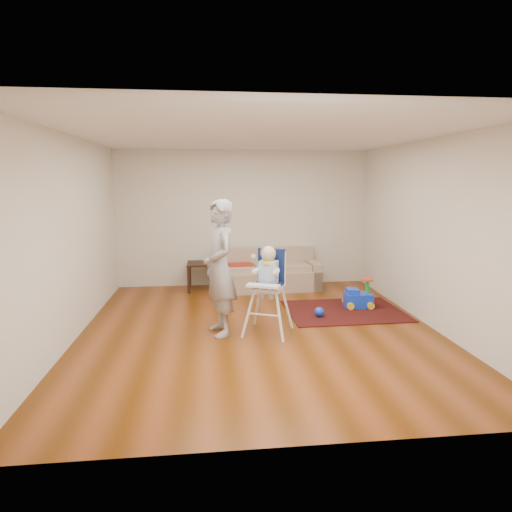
{
  "coord_description": "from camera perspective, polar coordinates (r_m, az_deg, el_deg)",
  "views": [
    {
      "loc": [
        -0.68,
        -5.81,
        2.1
      ],
      "look_at": [
        0.0,
        0.4,
        1.0
      ],
      "focal_mm": 30.0,
      "sensor_mm": 36.0,
      "label": 1
    }
  ],
  "objects": [
    {
      "name": "area_rug",
      "position": [
        7.18,
        11.67,
        -7.17
      ],
      "size": [
        1.88,
        1.43,
        0.01
      ],
      "primitive_type": "cube",
      "rotation": [
        0.0,
        0.0,
        0.02
      ],
      "color": "black",
      "rests_on": "ground"
    },
    {
      "name": "ride_on_toy",
      "position": [
        7.36,
        13.5,
        -4.79
      ],
      "size": [
        0.46,
        0.33,
        0.49
      ],
      "primitive_type": null,
      "rotation": [
        0.0,
        0.0,
        -0.04
      ],
      "color": "blue",
      "rests_on": "area_rug"
    },
    {
      "name": "high_chair",
      "position": [
        5.91,
        1.61,
        -4.74
      ],
      "size": [
        0.75,
        0.75,
        1.24
      ],
      "rotation": [
        0.0,
        0.0,
        -0.4
      ],
      "color": "white",
      "rests_on": "ground"
    },
    {
      "name": "side_table",
      "position": [
        8.37,
        -7.25,
        -2.71
      ],
      "size": [
        0.54,
        0.54,
        0.54
      ],
      "primitive_type": null,
      "color": "black",
      "rests_on": "ground"
    },
    {
      "name": "toy_ball",
      "position": [
        6.77,
        8.43,
        -7.38
      ],
      "size": [
        0.15,
        0.15,
        0.15
      ],
      "primitive_type": "sphere",
      "color": "blue",
      "rests_on": "area_rug"
    },
    {
      "name": "ground",
      "position": [
        6.21,
        0.41,
        -9.77
      ],
      "size": [
        5.5,
        5.5,
        0.0
      ],
      "primitive_type": "plane",
      "color": "#552805",
      "rests_on": "ground"
    },
    {
      "name": "room_envelope",
      "position": [
        6.37,
        -0.12,
        7.97
      ],
      "size": [
        5.04,
        5.52,
        2.72
      ],
      "color": "silver",
      "rests_on": "ground"
    },
    {
      "name": "sofa",
      "position": [
        8.36,
        1.59,
        -1.84
      ],
      "size": [
        2.04,
        0.93,
        0.77
      ],
      "rotation": [
        0.0,
        0.0,
        0.06
      ],
      "color": "tan",
      "rests_on": "ground"
    },
    {
      "name": "adult",
      "position": [
        5.83,
        -4.88,
        -1.62
      ],
      "size": [
        0.61,
        0.77,
        1.86
      ],
      "primitive_type": "imported",
      "rotation": [
        0.0,
        0.0,
        -1.29
      ],
      "color": "gray",
      "rests_on": "ground"
    }
  ]
}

